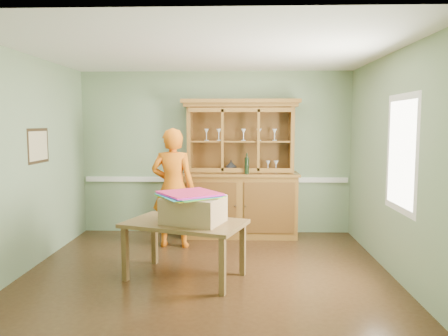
{
  "coord_description": "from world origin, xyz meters",
  "views": [
    {
      "loc": [
        0.38,
        -5.31,
        1.84
      ],
      "look_at": [
        0.19,
        0.4,
        1.26
      ],
      "focal_mm": 35.0,
      "sensor_mm": 36.0,
      "label": 1
    }
  ],
  "objects_px": {
    "cardboard_box": "(193,210)",
    "person": "(173,188)",
    "dining_table": "(185,228)",
    "china_hutch": "(240,189)"
  },
  "relations": [
    {
      "from": "cardboard_box",
      "to": "china_hutch",
      "type": "bearing_deg",
      "value": 75.07
    },
    {
      "from": "cardboard_box",
      "to": "person",
      "type": "height_order",
      "value": "person"
    },
    {
      "from": "dining_table",
      "to": "person",
      "type": "xyz_separation_m",
      "value": [
        -0.34,
        1.34,
        0.28
      ]
    },
    {
      "from": "dining_table",
      "to": "cardboard_box",
      "type": "relative_size",
      "value": 2.39
    },
    {
      "from": "dining_table",
      "to": "cardboard_box",
      "type": "distance_m",
      "value": 0.27
    },
    {
      "from": "dining_table",
      "to": "cardboard_box",
      "type": "xyz_separation_m",
      "value": [
        0.11,
        -0.06,
        0.23
      ]
    },
    {
      "from": "cardboard_box",
      "to": "dining_table",
      "type": "bearing_deg",
      "value": 152.06
    },
    {
      "from": "person",
      "to": "china_hutch",
      "type": "bearing_deg",
      "value": -143.3
    },
    {
      "from": "dining_table",
      "to": "person",
      "type": "height_order",
      "value": "person"
    },
    {
      "from": "cardboard_box",
      "to": "person",
      "type": "xyz_separation_m",
      "value": [
        -0.45,
        1.4,
        0.05
      ]
    }
  ]
}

